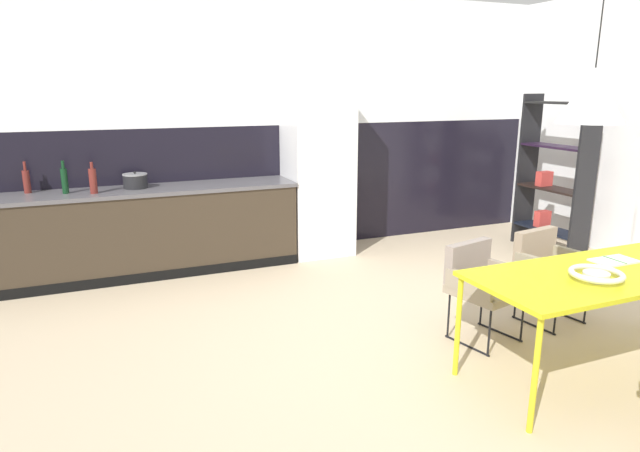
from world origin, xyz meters
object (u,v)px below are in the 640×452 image
(open_book, at_px, (614,261))
(bottle_spice_small, at_px, (65,180))
(armchair_corner_seat, at_px, (547,262))
(fruit_bowl, at_px, (596,274))
(bottle_vinegar_dark, at_px, (26,181))
(armchair_facing_counter, at_px, (480,278))
(refrigerator_column, at_px, (318,169))
(bottle_oil_tall, at_px, (93,180))
(pendant_lamp_over_table_near, at_px, (592,96))
(cooking_pot, at_px, (135,181))
(open_shelf_unit, at_px, (554,175))
(dining_table, at_px, (610,276))

(open_book, bearing_deg, bottle_spice_small, 137.36)
(armchair_corner_seat, bearing_deg, open_book, 69.24)
(fruit_bowl, bearing_deg, bottle_vinegar_dark, 133.30)
(armchair_facing_counter, relative_size, fruit_bowl, 2.29)
(refrigerator_column, distance_m, bottle_oil_tall, 2.40)
(pendant_lamp_over_table_near, bearing_deg, bottle_spice_small, 131.07)
(armchair_facing_counter, height_order, cooking_pot, cooking_pot)
(refrigerator_column, relative_size, open_book, 6.45)
(cooking_pot, distance_m, open_shelf_unit, 4.72)
(open_book, height_order, pendant_lamp_over_table_near, pendant_lamp_over_table_near)
(armchair_corner_seat, bearing_deg, bottle_spice_small, -43.76)
(armchair_facing_counter, bearing_deg, bottle_spice_small, -54.91)
(bottle_vinegar_dark, xyz_separation_m, bottle_oil_tall, (0.60, -0.27, 0.01))
(bottle_oil_tall, relative_size, pendant_lamp_over_table_near, 0.25)
(refrigerator_column, distance_m, pendant_lamp_over_table_near, 3.51)
(dining_table, height_order, bottle_vinegar_dark, bottle_vinegar_dark)
(dining_table, bearing_deg, bottle_oil_tall, 133.46)
(open_book, bearing_deg, bottle_vinegar_dark, 138.58)
(armchair_facing_counter, distance_m, open_shelf_unit, 2.88)
(open_book, distance_m, pendant_lamp_over_table_near, 1.25)
(refrigerator_column, xyz_separation_m, bottle_vinegar_dark, (-2.99, 0.17, 0.03))
(refrigerator_column, xyz_separation_m, bottle_oil_tall, (-2.40, -0.10, 0.04))
(cooking_pot, relative_size, bottle_vinegar_dark, 0.80)
(refrigerator_column, relative_size, dining_table, 1.02)
(bottle_oil_tall, bearing_deg, dining_table, -46.54)
(refrigerator_column, xyz_separation_m, armchair_facing_counter, (0.28, -2.59, -0.51))
(dining_table, height_order, fruit_bowl, fruit_bowl)
(fruit_bowl, height_order, bottle_spice_small, bottle_spice_small)
(refrigerator_column, height_order, bottle_oil_tall, refrigerator_column)
(open_book, distance_m, bottle_oil_tall, 4.54)
(dining_table, bearing_deg, bottle_spice_small, 134.83)
(bottle_oil_tall, xyz_separation_m, open_shelf_unit, (5.00, -0.85, -0.12))
(bottle_oil_tall, height_order, open_shelf_unit, open_shelf_unit)
(open_book, distance_m, open_shelf_unit, 2.88)
(open_shelf_unit, bearing_deg, armchair_corner_seat, -45.50)
(fruit_bowl, relative_size, pendant_lamp_over_table_near, 0.27)
(bottle_oil_tall, relative_size, open_shelf_unit, 0.17)
(bottle_oil_tall, bearing_deg, bottle_vinegar_dark, 155.63)
(cooking_pot, xyz_separation_m, bottle_spice_small, (-0.65, -0.05, 0.06))
(bottle_spice_small, distance_m, open_shelf_unit, 5.35)
(armchair_corner_seat, distance_m, open_shelf_unit, 2.26)
(pendant_lamp_over_table_near, bearing_deg, armchair_facing_counter, 92.19)
(dining_table, relative_size, bottle_vinegar_dark, 6.26)
(dining_table, xyz_separation_m, pendant_lamp_over_table_near, (-0.39, -0.03, 1.16))
(dining_table, xyz_separation_m, armchair_corner_seat, (0.32, 0.85, -0.20))
(fruit_bowl, distance_m, bottle_spice_small, 4.65)
(dining_table, height_order, cooking_pot, cooking_pot)
(open_book, height_order, bottle_oil_tall, bottle_oil_tall)
(open_shelf_unit, bearing_deg, bottle_spice_small, -100.32)
(open_shelf_unit, bearing_deg, armchair_facing_counter, -54.91)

